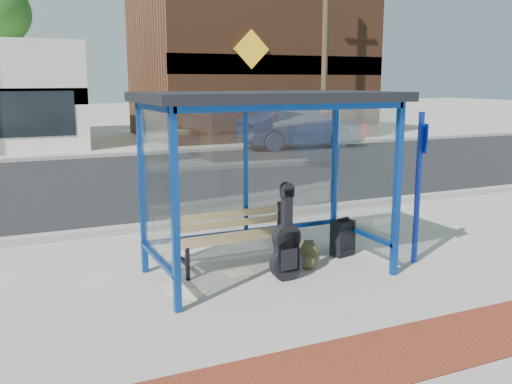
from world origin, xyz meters
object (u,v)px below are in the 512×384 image
guitar_bag (287,247)px  parked_car (300,128)px  bench (234,234)px  backpack (308,256)px  suitcase (343,238)px  fire_hydrant (363,132)px

guitar_bag → parked_car: size_ratio=0.26×
bench → backpack: size_ratio=4.43×
bench → suitcase: 1.68m
bench → fire_hydrant: bearing=47.3°
backpack → parked_car: (6.90, 12.70, 0.59)m
guitar_bag → backpack: bearing=26.5°
suitcase → fire_hydrant: 16.37m
bench → parked_car: bearing=55.8°
guitar_bag → backpack: guitar_bag is taller
parked_car → bench: bearing=148.4°
parked_car → fire_hydrant: size_ratio=6.18×
fire_hydrant → bench: bearing=-131.1°
bench → fire_hydrant: (11.33, 12.99, -0.05)m
fire_hydrant → suitcase: bearing=-126.3°
bench → fire_hydrant: 17.24m
backpack → guitar_bag: bearing=-127.1°
bench → fire_hydrant: bench is taller
guitar_bag → fire_hydrant: (10.93, 13.78, -0.03)m
guitar_bag → suitcase: bearing=22.6°
parked_car → suitcase: bearing=154.7°
suitcase → fire_hydrant: (9.68, 13.20, 0.15)m
backpack → suitcase: bearing=46.4°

